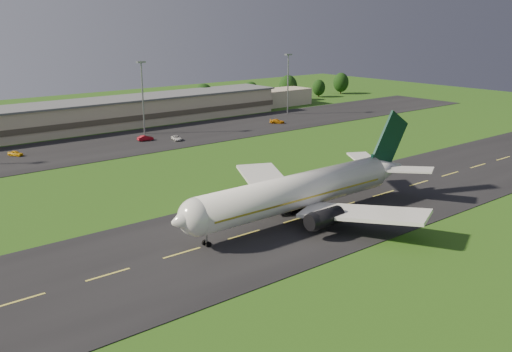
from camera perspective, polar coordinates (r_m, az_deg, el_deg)
ground at (r=100.50m, az=8.73°, el=-2.97°), size 360.00×360.00×0.00m
taxiway at (r=100.49m, az=8.73°, el=-2.95°), size 220.00×30.00×0.10m
apron at (r=156.15m, az=-11.27°, el=3.51°), size 260.00×30.00×0.10m
airliner at (r=91.84m, az=4.43°, el=-1.55°), size 51.22×42.18×15.57m
terminal at (r=179.53m, az=-13.24°, el=6.20°), size 145.00×16.00×8.40m
light_mast_centre at (r=163.45m, az=-11.30°, el=8.54°), size 2.40×1.20×20.35m
light_mast_east at (r=195.37m, az=3.22°, el=9.88°), size 2.40×1.20×20.35m
tree_line at (r=202.92m, az=-6.71°, el=7.76°), size 197.79×8.72×10.04m
service_vehicle_a at (r=146.68m, az=-22.92°, el=2.10°), size 3.26×3.84×1.24m
service_vehicle_b at (r=155.27m, az=-11.01°, el=3.74°), size 4.40×1.97×1.40m
service_vehicle_c at (r=154.48m, az=-7.95°, el=3.78°), size 2.85×4.59×1.19m
service_vehicle_d at (r=178.39m, az=2.12°, el=5.49°), size 4.67×4.38×1.32m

